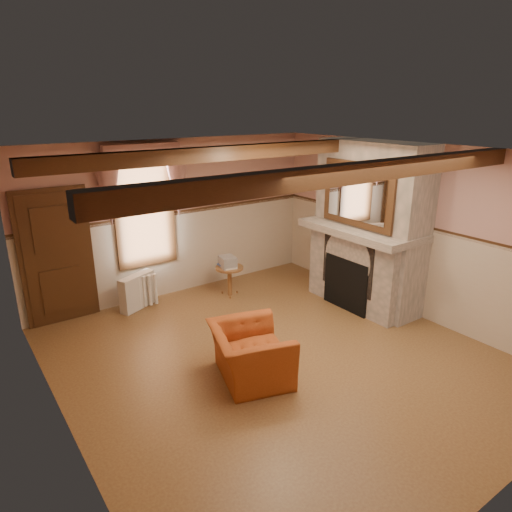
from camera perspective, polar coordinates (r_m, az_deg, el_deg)
floor at (r=6.51m, az=2.72°, el=-12.57°), size 5.50×6.00×0.01m
ceiling at (r=5.61m, az=3.16°, el=12.76°), size 5.50×6.00×0.01m
wall_back at (r=8.37m, az=-9.94°, el=4.69°), size 5.50×0.02×2.80m
wall_left at (r=4.84m, az=-23.82°, el=-7.06°), size 0.02×6.00×2.80m
wall_right at (r=7.85m, az=18.90°, el=3.04°), size 0.02×6.00×2.80m
wainscot at (r=6.16m, az=2.82°, el=-6.58°), size 5.50×6.00×1.50m
chair_rail at (r=5.88m, az=2.94°, el=0.06°), size 5.50×6.00×0.08m
firebox at (r=7.94m, az=11.50°, el=-3.37°), size 0.20×0.95×0.90m
armchair at (r=5.92m, az=-0.75°, el=-12.13°), size 1.18×1.27×0.68m
side_table at (r=8.38m, az=-3.31°, el=-3.14°), size 0.65×0.65×0.55m
book_stack at (r=8.24m, az=-3.58°, el=-0.73°), size 0.32×0.36×0.20m
radiator at (r=8.10m, az=-14.60°, el=-4.32°), size 0.71×0.46×0.60m
bowl at (r=7.76m, az=13.68°, el=3.79°), size 0.32×0.32×0.08m
mantel_clock at (r=8.30m, az=9.36°, el=5.45°), size 0.14×0.24×0.20m
oil_lamp at (r=8.09m, az=10.85°, el=5.31°), size 0.11×0.11×0.28m
candle_red at (r=7.48m, az=16.20°, el=3.37°), size 0.06×0.06×0.16m
jar_yellow at (r=7.54m, az=15.64°, el=3.38°), size 0.06×0.06×0.12m
fireplace at (r=7.96m, az=14.05°, el=3.69°), size 0.85×2.00×2.80m
mantel at (r=7.83m, az=13.16°, el=3.23°), size 1.05×2.05×0.12m
overmantel_mirror at (r=7.57m, az=12.55°, el=7.48°), size 0.06×1.44×1.04m
door at (r=7.78m, az=-23.60°, el=-0.36°), size 1.10×0.10×2.10m
window at (r=8.06m, az=-13.79°, el=5.73°), size 1.06×0.08×2.02m
window_drapes at (r=7.87m, az=-13.87°, el=9.87°), size 1.30×0.14×1.40m
ceiling_beam_front at (r=4.75m, az=12.33°, el=10.12°), size 5.50×0.18×0.20m
ceiling_beam_back at (r=6.59m, az=-3.52°, el=12.74°), size 5.50×0.18×0.20m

